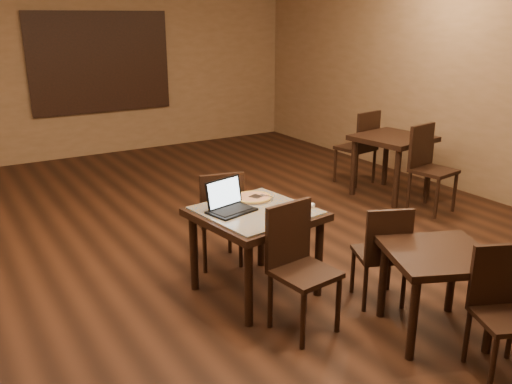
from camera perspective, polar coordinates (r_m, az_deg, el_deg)
ground at (r=5.27m, az=-4.50°, el=-7.81°), size 10.00×10.00×0.00m
wall_back at (r=9.51m, az=-19.02°, el=12.35°), size 8.00×0.02×3.00m
wall_right at (r=7.49m, az=24.02°, el=10.47°), size 0.02×10.00×3.00m
mural at (r=9.59m, az=-16.03°, el=12.97°), size 2.34×0.05×1.64m
tiled_table at (r=4.53m, az=-0.04°, el=-3.07°), size 1.04×1.04×0.76m
chair_main_near at (r=4.10m, az=4.37°, el=-7.14°), size 0.47×0.47×0.98m
chair_main_far at (r=5.07m, az=-3.87°, el=-2.26°), size 0.49×0.49×0.95m
laptop at (r=4.47m, az=-2.96°, el=-1.11°), size 0.42×0.36×0.25m
plate at (r=4.47m, az=3.57°, el=-1.92°), size 0.25×0.25×0.01m
pizza_slice at (r=4.46m, az=3.58°, el=-1.75°), size 0.24×0.24×0.02m
pizza_pan at (r=4.75m, az=-0.33°, el=-0.71°), size 0.35×0.35×0.01m
pizza_whole at (r=4.74m, az=-0.33°, el=-0.55°), size 0.32×0.32×0.02m
spatula at (r=4.73m, az=0.01°, el=-0.47°), size 0.18×0.26×0.01m
napkin_roll at (r=4.59m, az=5.13°, el=-1.22°), size 0.12×0.18×0.04m
other_table_a at (r=7.30m, az=14.17°, el=4.69°), size 0.98×0.98×0.81m
other_table_a_chair_near at (r=6.91m, az=17.63°, el=2.94°), size 0.51×0.51×1.05m
other_table_a_chair_far at (r=7.75m, az=10.99°, el=5.06°), size 0.51×0.51×1.05m
other_table_c at (r=4.20m, az=18.56°, el=-7.36°), size 0.95×0.95×0.68m
other_table_c_chair_near at (r=3.98m, az=24.46°, el=-10.61°), size 0.50×0.50×0.87m
other_table_c_chair_far at (r=4.51m, az=13.25°, el=-5.99°), size 0.50×0.50×0.87m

